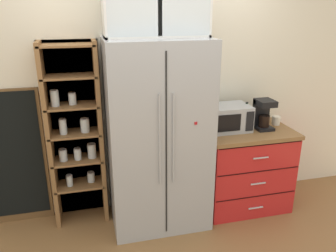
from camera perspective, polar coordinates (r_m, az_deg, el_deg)
name	(u,v)px	position (r m, az deg, el deg)	size (l,w,h in m)	color
ground_plane	(159,218)	(3.65, -1.51, -15.23)	(10.83, 10.83, 0.00)	olive
wall_back_cream	(149,90)	(3.48, -3.16, 6.12)	(5.12, 0.10, 2.55)	silver
refrigerator	(158,136)	(3.23, -1.72, -1.67)	(0.94, 0.69, 1.83)	#ADAFB5
pantry_shelf_column	(75,133)	(3.41, -15.33, -1.07)	(0.55, 0.31, 1.80)	brown
counter_cabinet	(244,168)	(3.76, 12.70, -6.87)	(0.92, 0.64, 0.88)	red
microwave	(227,118)	(3.50, 9.94, 1.39)	(0.44, 0.33, 0.26)	#ADAFB5
coffee_maker	(263,114)	(3.62, 15.67, 1.99)	(0.17, 0.20, 0.31)	black
mug_cream	(276,120)	(3.80, 17.71, 0.90)	(0.12, 0.09, 0.09)	silver
mug_sage	(245,123)	(3.63, 12.82, 0.53)	(0.12, 0.08, 0.10)	#8CA37F
bottle_green	(246,117)	(3.59, 12.96, 1.56)	(0.06, 0.06, 0.28)	#285B33
chalkboard_menu	(14,158)	(3.61, -24.48, -4.96)	(0.60, 0.04, 1.38)	brown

